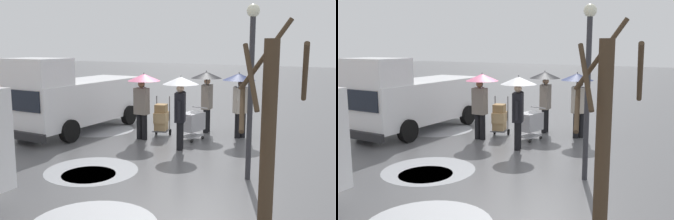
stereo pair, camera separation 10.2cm
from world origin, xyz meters
The scene contains 13 objects.
ground_plane centered at (0.00, 0.00, 0.00)m, with size 90.00×90.00×0.00m, color #5B5B5E.
slush_patch_near_cluster centered at (0.17, 4.13, 0.00)m, with size 2.26×2.26×0.01m, color #999BA0.
slush_patch_mid_street centered at (0.03, 4.38, 0.00)m, with size 1.27×1.27×0.01m, color #ADAFB5.
slush_patch_far_side centered at (2.95, 0.43, 0.00)m, with size 2.37×2.37×0.01m, color #999BA0.
cargo_van_parked_right centered at (3.61, 0.99, 1.18)m, with size 2.27×5.38×2.60m.
shopping_cart_vendor centered at (-0.55, 0.14, 0.57)m, with size 0.68×0.90×1.02m.
hand_dolly_boxes centered at (0.54, 0.23, 0.61)m, with size 0.69×0.82×1.32m.
pedestrian_pink_side centered at (-0.74, 1.28, 1.58)m, with size 1.04×1.04×2.15m.
pedestrian_black_side centered at (0.83, 0.86, 1.58)m, with size 1.04×1.04×2.15m.
pedestrian_white_side centered at (-0.50, -1.06, 1.58)m, with size 1.04×1.04×2.15m.
pedestrian_far_side centered at (-1.74, -0.87, 1.58)m, with size 1.04×1.04×2.15m.
bare_tree_near centered at (-4.33, 5.07, 1.70)m, with size 1.21×1.18×3.44m.
street_lamp centered at (-3.30, 2.82, 2.37)m, with size 0.28×0.28×3.86m.
Camera 1 is at (-5.96, 11.03, 3.01)m, focal length 41.64 mm.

